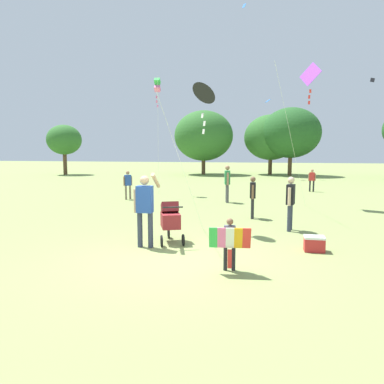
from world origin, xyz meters
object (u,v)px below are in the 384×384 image
Objects in this scene: kite_green_novelty at (310,78)px; person_couple_left at (290,199)px; kite_adult_black at (204,94)px; person_kid_running at (253,194)px; person_adult_flyer at (145,204)px; kite_orange_delta at (157,86)px; person_red_shirt at (128,183)px; cooler_box at (314,244)px; stroller at (170,218)px; person_sitting_far at (312,178)px; child_with_butterfly_kite at (230,240)px; person_back_turned at (227,181)px.

kite_green_novelty is 3.77× the size of person_couple_left.
kite_adult_black is 2.94× the size of person_kid_running.
kite_orange_delta is (-2.70, 10.09, 4.55)m from person_adult_flyer.
kite_orange_delta reaches higher than person_kid_running.
person_couple_left is at bearing -50.99° from kite_orange_delta.
cooler_box is at bearing -44.69° from person_red_shirt.
stroller is 3.45m from cooler_box.
kite_green_novelty is 5.72m from person_kid_running.
person_adult_flyer is 13.72m from person_sitting_far.
stroller is at bearing -120.64° from kite_green_novelty.
person_adult_flyer is 0.43× the size of kite_adult_black.
stroller is (0.46, 0.57, -0.42)m from person_adult_flyer.
child_with_butterfly_kite is 0.62× the size of person_back_turned.
kite_adult_black reaches higher than person_kid_running.
kite_orange_delta is 4.78× the size of person_sitting_far.
person_sitting_far is (5.39, 12.62, -0.29)m from person_adult_flyer.
person_red_shirt is (-7.89, 0.40, -4.35)m from kite_green_novelty.
person_kid_running is at bearing -49.60° from kite_orange_delta.
cooler_box is (0.40, -2.04, -0.74)m from person_couple_left.
child_with_butterfly_kite is 4.01m from person_couple_left.
person_kid_running is at bearing 123.56° from person_couple_left.
kite_green_novelty reaches higher than person_sitting_far.
child_with_butterfly_kite is 10.54m from person_red_shirt.
person_couple_left reaches higher than person_sitting_far.
child_with_butterfly_kite is 0.81× the size of person_sitting_far.
person_adult_flyer is 1.42× the size of person_sitting_far.
kite_orange_delta reaches higher than person_red_shirt.
kite_adult_black reaches higher than stroller.
person_kid_running is (1.34, 2.03, -3.00)m from kite_adult_black.
child_with_butterfly_kite is 4.79m from kite_adult_black.
kite_green_novelty is (3.39, 5.18, 1.31)m from kite_adult_black.
person_red_shirt is 2.98× the size of cooler_box.
person_adult_flyer is at bearing -119.99° from person_kid_running.
person_red_shirt is 4.64m from person_back_turned.
person_adult_flyer reaches higher than child_with_butterfly_kite.
kite_green_novelty is 3.57× the size of person_back_turned.
kite_adult_black is 3.82m from person_couple_left.
person_back_turned reaches higher than person_kid_running.
kite_green_novelty is at bearing 59.36° from stroller.
kite_orange_delta is at bearing 130.40° from person_kid_running.
kite_adult_black is 2.54× the size of person_back_turned.
kite_orange_delta reaches higher than kite_adult_black.
kite_green_novelty reaches higher than stroller.
child_with_butterfly_kite is at bearing -31.41° from person_adult_flyer.
person_couple_left is (3.48, 2.46, -0.11)m from person_adult_flyer.
person_back_turned is 3.63× the size of cooler_box.
person_back_turned is at bearing 110.54° from cooler_box.
stroller is at bearing -112.21° from person_sitting_far.
person_adult_flyer is at bearing -65.77° from person_red_shirt.
kite_green_novelty reaches higher than person_red_shirt.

